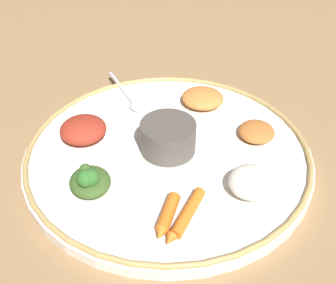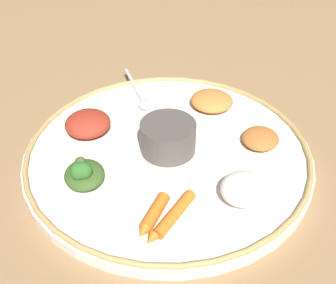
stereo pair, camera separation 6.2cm
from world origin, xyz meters
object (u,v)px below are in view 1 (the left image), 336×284
center_bowl (168,136)px  greens_pile (89,181)px  carrot_near_spoon (167,216)px  spoon (129,97)px  carrot_outer (183,216)px

center_bowl → greens_pile: size_ratio=1.18×
center_bowl → carrot_near_spoon: size_ratio=1.17×
carrot_near_spoon → spoon: bearing=92.7°
center_bowl → carrot_outer: 0.15m
spoon → greens_pile: 0.24m
center_bowl → carrot_outer: center_bowl is taller
center_bowl → spoon: center_bowl is taller
center_bowl → spoon: (-0.04, 0.16, -0.02)m
spoon → center_bowl: bearing=-74.9°
center_bowl → carrot_outer: bearing=-93.1°
greens_pile → carrot_outer: size_ratio=0.84×
center_bowl → carrot_outer: size_ratio=0.98×
spoon → carrot_outer: bearing=-83.5°
center_bowl → greens_pile: (-0.12, -0.07, -0.01)m
center_bowl → carrot_near_spoon: (-0.03, -0.14, -0.02)m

